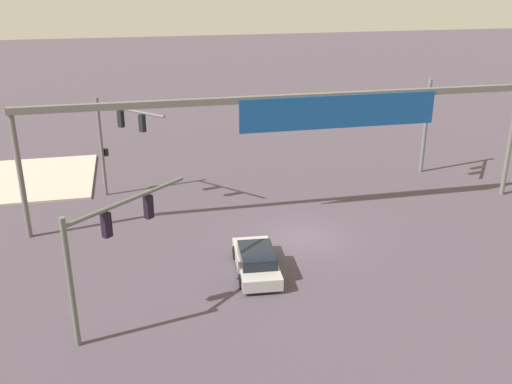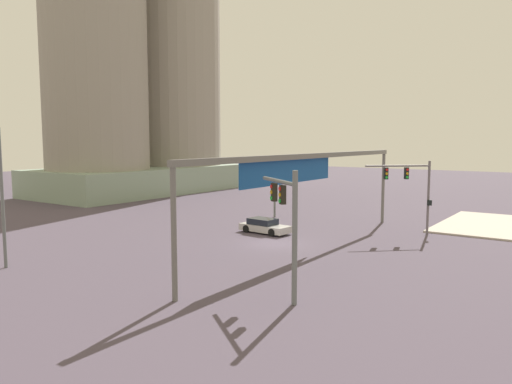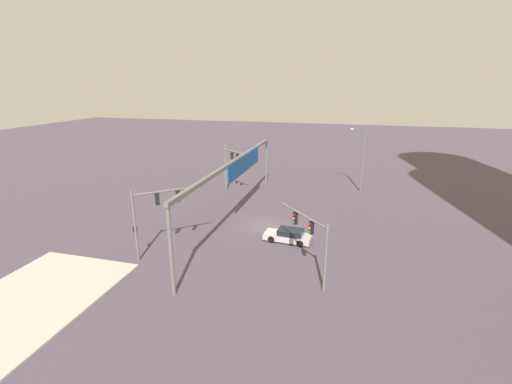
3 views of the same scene
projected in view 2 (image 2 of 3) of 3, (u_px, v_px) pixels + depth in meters
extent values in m
plane|color=#4C414F|center=(273.00, 244.00, 36.82)|extent=(198.85, 198.85, 0.00)
cube|color=#BEB2A4|center=(494.00, 225.00, 44.40)|extent=(13.83, 8.69, 0.15)
cylinder|color=slate|center=(275.00, 192.00, 49.14)|extent=(0.21, 0.21, 5.13)
cylinder|color=slate|center=(280.00, 172.00, 45.98)|extent=(4.52, 4.05, 0.16)
cube|color=black|center=(278.00, 177.00, 47.18)|extent=(0.41, 0.41, 0.95)
cylinder|color=red|center=(279.00, 174.00, 47.16)|extent=(0.19, 0.18, 0.20)
cylinder|color=orange|center=(279.00, 177.00, 47.20)|extent=(0.19, 0.18, 0.20)
cylinder|color=green|center=(279.00, 180.00, 47.23)|extent=(0.19, 0.18, 0.20)
cube|color=black|center=(281.00, 179.00, 45.08)|extent=(0.41, 0.41, 0.95)
cylinder|color=red|center=(283.00, 176.00, 45.07)|extent=(0.19, 0.18, 0.20)
cylinder|color=orange|center=(283.00, 179.00, 45.10)|extent=(0.19, 0.18, 0.20)
cylinder|color=green|center=(283.00, 182.00, 45.13)|extent=(0.19, 0.18, 0.20)
cylinder|color=#655D62|center=(428.00, 198.00, 39.87)|extent=(0.20, 0.20, 6.05)
cylinder|color=#655D62|center=(398.00, 166.00, 39.26)|extent=(3.69, 4.08, 0.15)
cube|color=black|center=(406.00, 173.00, 39.42)|extent=(0.41, 0.41, 0.95)
cylinder|color=red|center=(407.00, 170.00, 39.23)|extent=(0.18, 0.19, 0.20)
cylinder|color=orange|center=(407.00, 173.00, 39.26)|extent=(0.18, 0.19, 0.20)
cylinder|color=green|center=(407.00, 177.00, 39.29)|extent=(0.18, 0.19, 0.20)
cube|color=black|center=(386.00, 173.00, 39.21)|extent=(0.41, 0.41, 0.95)
cylinder|color=red|center=(387.00, 170.00, 39.02)|extent=(0.18, 0.19, 0.20)
cylinder|color=orange|center=(387.00, 174.00, 39.05)|extent=(0.18, 0.19, 0.20)
cylinder|color=green|center=(387.00, 177.00, 39.08)|extent=(0.18, 0.19, 0.20)
cube|color=black|center=(430.00, 203.00, 39.67)|extent=(0.38, 0.38, 0.44)
cylinder|color=slate|center=(295.00, 238.00, 22.84)|extent=(0.26, 0.26, 6.35)
cylinder|color=slate|center=(278.00, 181.00, 24.66)|extent=(2.83, 3.62, 0.19)
cube|color=black|center=(283.00, 195.00, 24.16)|extent=(0.40, 0.41, 0.95)
cylinder|color=red|center=(280.00, 189.00, 24.08)|extent=(0.17, 0.20, 0.20)
cylinder|color=orange|center=(280.00, 195.00, 24.11)|extent=(0.17, 0.20, 0.20)
cylinder|color=green|center=(280.00, 201.00, 24.14)|extent=(0.17, 0.20, 0.20)
cube|color=black|center=(274.00, 192.00, 25.33)|extent=(0.40, 0.41, 0.95)
cylinder|color=red|center=(271.00, 187.00, 25.25)|extent=(0.17, 0.20, 0.20)
cylinder|color=orange|center=(271.00, 192.00, 25.28)|extent=(0.17, 0.20, 0.20)
cylinder|color=green|center=(271.00, 198.00, 25.32)|extent=(0.17, 0.20, 0.20)
cylinder|color=slate|center=(2.00, 199.00, 29.44)|extent=(0.20, 0.20, 8.47)
cylinder|color=slate|center=(174.00, 235.00, 23.35)|extent=(0.28, 0.28, 6.46)
cylinder|color=slate|center=(383.00, 188.00, 45.86)|extent=(0.28, 0.28, 6.46)
cube|color=slate|center=(313.00, 156.00, 34.24)|extent=(27.99, 0.35, 0.35)
cube|color=#13488C|center=(290.00, 170.00, 32.17)|extent=(11.03, 0.08, 1.78)
cube|color=gray|center=(142.00, 179.00, 72.91)|extent=(31.02, 15.64, 3.75)
cylinder|color=gray|center=(176.00, 9.00, 76.43)|extent=(13.64, 13.64, 48.39)
cube|color=#B7B3B2|center=(265.00, 228.00, 40.93)|extent=(2.08, 4.47, 0.55)
cube|color=black|center=(263.00, 221.00, 41.04)|extent=(1.71, 2.37, 0.50)
cylinder|color=black|center=(284.00, 230.00, 40.71)|extent=(0.27, 0.66, 0.64)
cylinder|color=black|center=(272.00, 233.00, 39.47)|extent=(0.27, 0.66, 0.64)
cylinder|color=black|center=(259.00, 226.00, 42.41)|extent=(0.27, 0.66, 0.64)
cylinder|color=black|center=(246.00, 229.00, 41.16)|extent=(0.27, 0.66, 0.64)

